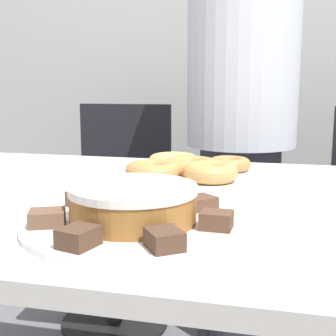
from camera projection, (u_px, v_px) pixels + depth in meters
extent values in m
cube|color=beige|center=(225.00, 19.00, 2.32)|extent=(8.00, 0.05, 2.60)
cube|color=silver|center=(130.00, 201.00, 0.95)|extent=(2.00, 0.87, 0.03)
cylinder|color=#383842|center=(238.00, 243.00, 1.80)|extent=(0.30, 0.30, 0.76)
cylinder|color=silver|center=(243.00, 62.00, 1.67)|extent=(0.40, 0.40, 0.60)
cylinder|color=black|center=(115.00, 321.00, 1.95)|extent=(0.44, 0.44, 0.01)
cylinder|color=#262626|center=(114.00, 272.00, 1.91)|extent=(0.06, 0.06, 0.42)
cube|color=black|center=(113.00, 217.00, 1.87)|extent=(0.46, 0.46, 0.04)
cube|color=black|center=(126.00, 153.00, 2.03)|extent=(0.40, 0.05, 0.42)
cylinder|color=white|center=(134.00, 224.00, 0.73)|extent=(0.34, 0.34, 0.01)
cylinder|color=white|center=(191.00, 177.00, 1.10)|extent=(0.36, 0.36, 0.01)
cylinder|color=#9E662D|center=(133.00, 207.00, 0.72)|extent=(0.20, 0.20, 0.05)
cylinder|color=white|center=(133.00, 189.00, 0.72)|extent=(0.20, 0.20, 0.01)
cube|color=brown|center=(47.00, 218.00, 0.70)|extent=(0.07, 0.06, 0.02)
cube|color=#513828|center=(78.00, 237.00, 0.61)|extent=(0.05, 0.06, 0.03)
cube|color=#513828|center=(164.00, 239.00, 0.61)|extent=(0.06, 0.06, 0.03)
cube|color=brown|center=(216.00, 220.00, 0.69)|extent=(0.05, 0.04, 0.03)
cube|color=brown|center=(199.00, 203.00, 0.80)|extent=(0.07, 0.07, 0.02)
cube|color=#513828|center=(143.00, 194.00, 0.85)|extent=(0.06, 0.07, 0.03)
cube|color=brown|center=(81.00, 199.00, 0.81)|extent=(0.06, 0.05, 0.03)
torus|color=#D18E4C|center=(191.00, 167.00, 1.09)|extent=(0.13, 0.13, 0.04)
torus|color=#E5AD66|center=(173.00, 161.00, 1.17)|extent=(0.13, 0.13, 0.04)
torus|color=#D18E4C|center=(153.00, 171.00, 1.04)|extent=(0.12, 0.12, 0.04)
torus|color=tan|center=(211.00, 172.00, 1.02)|extent=(0.12, 0.12, 0.04)
torus|color=#C68447|center=(229.00, 164.00, 1.14)|extent=(0.10, 0.10, 0.03)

